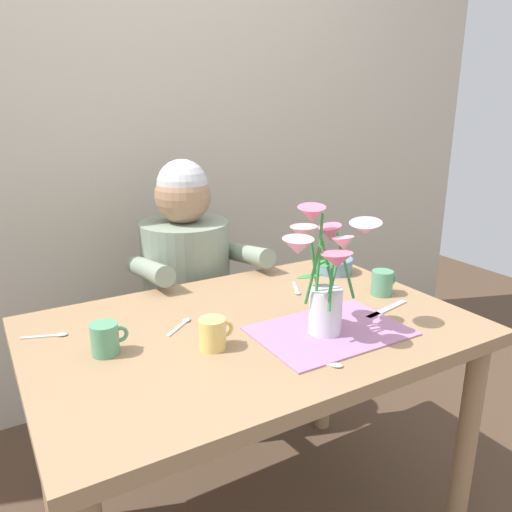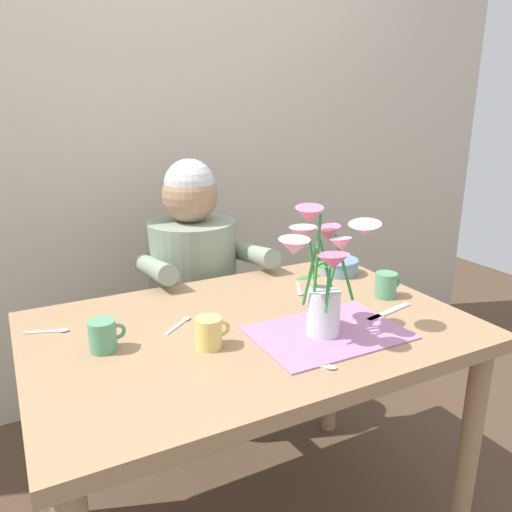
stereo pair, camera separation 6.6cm
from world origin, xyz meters
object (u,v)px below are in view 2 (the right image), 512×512
at_px(coffee_cup, 103,336).
at_px(ceramic_bowl, 340,266).
at_px(flower_vase, 323,269).
at_px(ceramic_mug, 386,285).
at_px(dinner_knife, 389,312).
at_px(tea_cup, 209,333).
at_px(seated_person, 195,304).

bearing_deg(coffee_cup, ceramic_bowl, 12.89).
relative_size(flower_vase, ceramic_bowl, 2.58).
height_order(flower_vase, ceramic_mug, flower_vase).
bearing_deg(coffee_cup, flower_vase, -18.79).
xyz_separation_m(dinner_knife, tea_cup, (-0.55, 0.04, 0.04)).
distance_m(flower_vase, ceramic_mug, 0.39).
distance_m(tea_cup, ceramic_mug, 0.63).
distance_m(flower_vase, coffee_cup, 0.58).
bearing_deg(flower_vase, dinner_knife, 6.33).
bearing_deg(seated_person, tea_cup, -109.90).
xyz_separation_m(coffee_cup, tea_cup, (0.24, -0.11, 0.00)).
distance_m(seated_person, dinner_knife, 0.83).
bearing_deg(seated_person, ceramic_bowl, -45.05).
xyz_separation_m(ceramic_bowl, ceramic_mug, (-0.00, -0.25, 0.01)).
height_order(dinner_knife, coffee_cup, coffee_cup).
relative_size(flower_vase, tea_cup, 3.78).
bearing_deg(seated_person, flower_vase, -87.05).
distance_m(dinner_knife, coffee_cup, 0.81).
height_order(flower_vase, tea_cup, flower_vase).
bearing_deg(ceramic_mug, tea_cup, -174.77).
bearing_deg(ceramic_mug, coffee_cup, 176.78).
height_order(seated_person, coffee_cup, seated_person).
bearing_deg(dinner_knife, flower_vase, 174.11).
height_order(flower_vase, ceramic_bowl, flower_vase).
xyz_separation_m(ceramic_bowl, dinner_knife, (-0.08, -0.35, -0.03)).
bearing_deg(seated_person, dinner_knife, -67.95).
xyz_separation_m(ceramic_bowl, coffee_cup, (-0.87, -0.20, 0.01)).
bearing_deg(seated_person, ceramic_mug, -59.39).
bearing_deg(flower_vase, tea_cup, 165.67).
relative_size(seated_person, coffee_cup, 12.20).
distance_m(flower_vase, tea_cup, 0.33).
bearing_deg(dinner_knife, coffee_cup, 156.99).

